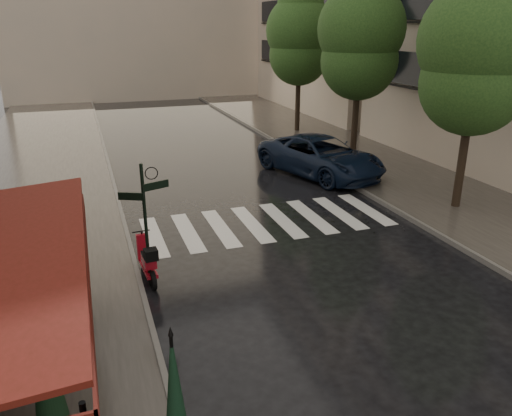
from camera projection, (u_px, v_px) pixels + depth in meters
ground at (232, 345)px, 10.00m from camera, size 120.00×120.00×0.00m
sidewalk_near at (32, 189)px, 19.23m from camera, size 6.00×60.00×0.12m
sidewalk_far at (366, 158)px, 23.78m from camera, size 5.50×60.00×0.12m
curb_near at (113, 181)px, 20.17m from camera, size 0.12×60.00×0.16m
curb_far at (313, 163)px, 22.91m from camera, size 0.12×60.00×0.16m
crosswalk at (267, 222)px, 16.24m from camera, size 7.85×3.20×0.01m
signpost at (145, 216)px, 11.66m from camera, size 1.17×0.29×3.10m
tree_near at (478, 49)px, 15.55m from camera, size 3.80×3.80×7.99m
tree_mid at (361, 36)px, 21.63m from camera, size 3.80×3.80×8.34m
tree_far at (300, 36)px, 27.94m from camera, size 3.80×3.80×8.16m
scooter at (148, 261)px, 12.41m from camera, size 0.47×1.67×1.09m
parked_car at (320, 156)px, 21.07m from camera, size 4.40×6.43×1.63m
parasol_front at (176, 416)px, 6.08m from camera, size 0.48×0.48×2.66m
parasol_back at (42, 355)px, 7.28m from camera, size 0.48×0.48×2.58m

